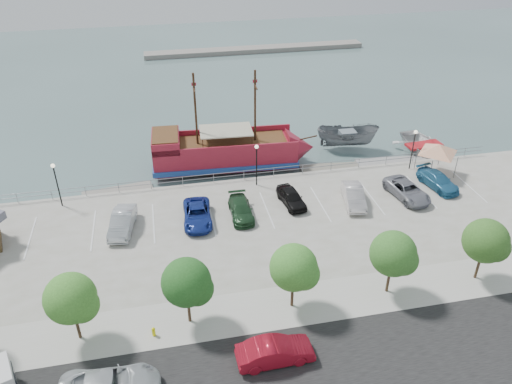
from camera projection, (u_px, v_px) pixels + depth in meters
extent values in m
plane|color=#47605E|center=(272.00, 232.00, 43.40)|extent=(160.00, 160.00, 0.00)
cube|color=black|center=(335.00, 374.00, 29.52)|extent=(100.00, 8.00, 0.04)
cube|color=#AEAAA0|center=(306.00, 303.00, 34.53)|extent=(100.00, 4.00, 0.05)
cylinder|color=gray|center=(254.00, 170.00, 48.90)|extent=(50.00, 0.06, 0.06)
cylinder|color=gray|center=(254.00, 173.00, 49.11)|extent=(50.00, 0.06, 0.06)
cube|color=gray|center=(255.00, 49.00, 90.87)|extent=(40.00, 3.00, 0.80)
cube|color=maroon|center=(225.00, 153.00, 52.45)|extent=(14.98, 5.43, 2.40)
cube|color=#214698|center=(225.00, 160.00, 52.86)|extent=(15.27, 5.72, 0.55)
cone|color=maroon|center=(300.00, 148.00, 53.49)|extent=(3.19, 4.58, 4.42)
cube|color=maroon|center=(166.00, 141.00, 50.72)|extent=(3.02, 4.76, 1.29)
cube|color=#59361A|center=(165.00, 135.00, 50.36)|extent=(2.81, 4.38, 0.11)
cube|color=#59361A|center=(229.00, 142.00, 51.86)|extent=(12.19, 4.72, 0.14)
cube|color=maroon|center=(222.00, 131.00, 53.52)|extent=(14.73, 1.01, 0.65)
cube|color=maroon|center=(226.00, 149.00, 49.79)|extent=(14.73, 1.01, 0.65)
cylinder|color=#382111|center=(255.00, 107.00, 50.26)|extent=(0.23, 0.23, 7.56)
cylinder|color=#382111|center=(195.00, 110.00, 49.50)|extent=(0.23, 0.23, 7.56)
cylinder|color=#382111|center=(255.00, 85.00, 49.06)|extent=(0.28, 2.77, 0.13)
cylinder|color=#382111|center=(194.00, 88.00, 48.30)|extent=(0.28, 2.77, 0.13)
cube|color=#BFB89B|center=(226.00, 130.00, 51.13)|extent=(5.53, 3.80, 0.11)
cylinder|color=#382111|center=(306.00, 138.00, 52.99)|extent=(2.30, 0.28, 0.55)
imported|color=slate|center=(347.00, 139.00, 56.45)|extent=(7.30, 4.23, 2.66)
imported|color=silver|center=(423.00, 148.00, 55.76)|extent=(5.77, 7.63, 1.49)
cube|color=gray|center=(118.00, 192.00, 48.66)|extent=(6.90, 2.79, 0.38)
cube|color=slate|center=(337.00, 169.00, 52.59)|extent=(7.80, 2.94, 0.44)
cube|color=gray|center=(393.00, 163.00, 53.70)|extent=(8.00, 2.94, 0.45)
cylinder|color=slate|center=(416.00, 158.00, 50.53)|extent=(0.08, 0.08, 2.33)
cylinder|color=slate|center=(440.00, 155.00, 51.13)|extent=(0.08, 0.08, 2.33)
cylinder|color=slate|center=(431.00, 171.00, 48.26)|extent=(0.08, 0.08, 2.33)
cylinder|color=slate|center=(456.00, 168.00, 48.86)|extent=(0.08, 0.08, 2.33)
pyramid|color=silver|center=(439.00, 144.00, 48.62)|extent=(4.68, 4.68, 0.95)
imported|color=maroon|center=(275.00, 352.00, 29.97)|extent=(4.76, 1.76, 1.55)
cylinder|color=yellow|center=(154.00, 333.00, 31.90)|extent=(0.22, 0.22, 0.56)
sphere|color=yellow|center=(153.00, 329.00, 31.75)|extent=(0.24, 0.24, 0.24)
cylinder|color=black|center=(58.00, 187.00, 44.12)|extent=(0.12, 0.12, 4.00)
sphere|color=#FFF2CC|center=(53.00, 166.00, 43.02)|extent=(0.36, 0.36, 0.36)
cylinder|color=black|center=(257.00, 167.00, 47.27)|extent=(0.12, 0.12, 4.00)
sphere|color=#FFF2CC|center=(257.00, 147.00, 46.17)|extent=(0.36, 0.36, 0.36)
cylinder|color=black|center=(412.00, 151.00, 50.07)|extent=(0.12, 0.12, 4.00)
sphere|color=#FFF2CC|center=(416.00, 132.00, 48.97)|extent=(0.36, 0.36, 0.36)
cylinder|color=#473321|center=(77.00, 325.00, 31.33)|extent=(0.20, 0.20, 2.20)
sphere|color=#3A7527|center=(70.00, 298.00, 30.13)|extent=(3.20, 3.20, 3.20)
sphere|color=#3A7527|center=(81.00, 305.00, 30.20)|extent=(2.20, 2.20, 2.20)
cylinder|color=#473321|center=(189.00, 309.00, 32.56)|extent=(0.20, 0.20, 2.20)
sphere|color=#20501C|center=(186.00, 282.00, 31.36)|extent=(3.20, 3.20, 3.20)
sphere|color=#20501C|center=(197.00, 289.00, 31.42)|extent=(2.20, 2.20, 2.20)
cylinder|color=#473321|center=(292.00, 294.00, 33.78)|extent=(0.20, 0.20, 2.20)
sphere|color=#397629|center=(294.00, 267.00, 32.58)|extent=(3.20, 3.20, 3.20)
sphere|color=#397629|center=(303.00, 274.00, 32.65)|extent=(2.20, 2.20, 2.20)
cylinder|color=#473321|center=(388.00, 279.00, 35.01)|extent=(0.20, 0.20, 2.20)
sphere|color=#316223|center=(393.00, 254.00, 33.81)|extent=(3.20, 3.20, 3.20)
sphere|color=#316223|center=(402.00, 260.00, 33.87)|extent=(2.20, 2.20, 2.20)
cylinder|color=#473321|center=(478.00, 266.00, 36.23)|extent=(0.20, 0.20, 2.20)
sphere|color=#305A20|center=(486.00, 241.00, 35.03)|extent=(3.20, 3.20, 3.20)
sphere|color=#305A20|center=(494.00, 247.00, 35.10)|extent=(2.20, 2.20, 2.20)
imported|color=#AFB4B8|center=(122.00, 222.00, 41.54)|extent=(2.48, 5.02, 1.58)
imported|color=navy|center=(197.00, 214.00, 42.67)|extent=(2.64, 5.20, 1.41)
imported|color=#224627|center=(241.00, 209.00, 43.41)|extent=(1.93, 4.62, 1.33)
imported|color=black|center=(291.00, 197.00, 45.02)|extent=(2.25, 4.36, 1.42)
imported|color=beige|center=(354.00, 196.00, 45.10)|extent=(2.48, 4.88, 1.53)
imported|color=gray|center=(407.00, 190.00, 46.03)|extent=(3.21, 5.47, 1.43)
imported|color=#286992|center=(438.00, 181.00, 47.62)|extent=(2.85, 5.10, 1.40)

